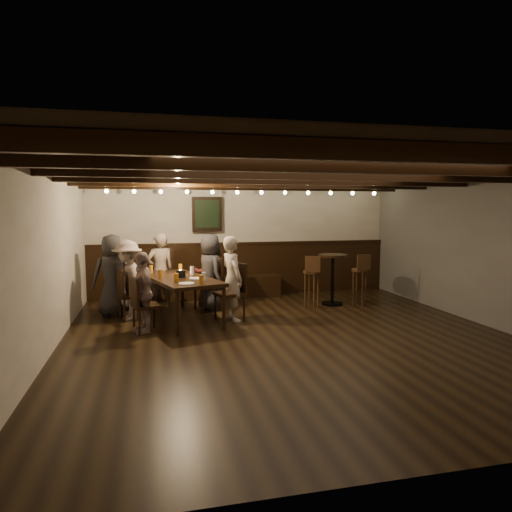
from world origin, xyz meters
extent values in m
plane|color=black|center=(0.00, 0.00, 0.00)|extent=(7.00, 7.00, 0.00)
plane|color=black|center=(0.00, 0.00, 2.40)|extent=(7.00, 7.00, 0.00)
plane|color=#BAB2A3|center=(0.00, 3.50, 1.20)|extent=(6.50, 0.00, 6.50)
plane|color=#545452|center=(3.25, 0.00, 1.20)|extent=(0.00, 7.00, 7.00)
plane|color=#BAB2A3|center=(-3.25, 0.00, 1.20)|extent=(0.00, 7.00, 7.00)
cube|color=black|center=(0.00, 3.46, 0.55)|extent=(6.50, 0.08, 1.10)
cube|color=black|center=(-0.80, 3.20, 0.23)|extent=(3.00, 0.45, 0.45)
cube|color=black|center=(-0.80, 3.40, 1.75)|extent=(0.62, 0.12, 0.72)
cube|color=black|center=(-0.80, 3.33, 1.75)|extent=(0.50, 0.02, 0.58)
cube|color=black|center=(0.00, -2.90, 2.31)|extent=(6.50, 0.10, 0.16)
cube|color=black|center=(0.00, -1.74, 2.31)|extent=(6.50, 0.10, 0.16)
cube|color=black|center=(0.00, -0.58, 2.31)|extent=(6.50, 0.10, 0.16)
cube|color=black|center=(0.00, 0.58, 2.31)|extent=(6.50, 0.10, 0.16)
cube|color=black|center=(0.00, 1.74, 2.31)|extent=(6.50, 0.10, 0.16)
cube|color=black|center=(0.00, 2.90, 2.31)|extent=(6.50, 0.10, 0.16)
sphere|color=#FFE099|center=(-2.75, 2.88, 2.19)|extent=(0.07, 0.07, 0.07)
sphere|color=#FFE099|center=(-1.38, 2.88, 2.19)|extent=(0.07, 0.07, 0.07)
sphere|color=#FFE099|center=(0.00, 2.88, 2.19)|extent=(0.07, 0.07, 0.07)
sphere|color=#FFE099|center=(1.38, 2.88, 2.19)|extent=(0.07, 0.07, 0.07)
sphere|color=#FFE099|center=(2.75, 2.88, 2.19)|extent=(0.07, 0.07, 0.07)
cube|color=black|center=(-1.51, 1.43, 0.70)|extent=(1.38, 2.10, 0.06)
cylinder|color=black|center=(-1.61, 0.45, 0.33)|extent=(0.06, 0.06, 0.67)
cylinder|color=black|center=(-2.13, 2.20, 0.33)|extent=(0.06, 0.06, 0.67)
cylinder|color=black|center=(-0.89, 0.66, 0.33)|extent=(0.06, 0.06, 0.67)
cylinder|color=black|center=(-1.40, 2.41, 0.33)|extent=(0.06, 0.06, 0.67)
cube|color=black|center=(-2.31, 1.67, 0.40)|extent=(0.48, 0.48, 0.05)
cube|color=black|center=(-2.48, 1.62, 0.64)|extent=(0.15, 0.39, 0.43)
cube|color=black|center=(-2.05, 0.80, 0.40)|extent=(0.48, 0.48, 0.05)
cube|color=black|center=(-2.22, 0.75, 0.64)|extent=(0.14, 0.38, 0.42)
cube|color=black|center=(-0.96, 2.06, 0.46)|extent=(0.55, 0.55, 0.05)
cube|color=black|center=(-0.77, 2.12, 0.72)|extent=(0.16, 0.43, 0.48)
cube|color=black|center=(-0.71, 1.20, 0.46)|extent=(0.55, 0.55, 0.05)
cube|color=black|center=(-0.52, 1.25, 0.72)|extent=(0.16, 0.43, 0.48)
imported|color=#28272A|center=(-2.63, 2.04, 0.72)|extent=(0.80, 0.63, 1.43)
imported|color=gray|center=(-1.80, 2.44, 0.71)|extent=(0.59, 0.47, 1.41)
imported|color=maroon|center=(-0.90, 2.55, 0.63)|extent=(0.73, 0.63, 1.27)
imported|color=gray|center=(-2.35, 1.65, 0.68)|extent=(0.73, 0.98, 1.35)
imported|color=gray|center=(-2.10, 0.79, 0.61)|extent=(0.49, 0.78, 1.23)
imported|color=#29292C|center=(-0.92, 2.07, 0.70)|extent=(0.62, 0.79, 1.41)
imported|color=#B3A897|center=(-0.66, 1.21, 0.71)|extent=(0.47, 0.59, 1.42)
cylinder|color=#BF7219|center=(-1.97, 2.02, 0.80)|extent=(0.07, 0.07, 0.14)
cylinder|color=#BF7219|center=(-1.45, 2.13, 0.80)|extent=(0.07, 0.07, 0.14)
cylinder|color=#BF7219|center=(-1.82, 1.44, 0.80)|extent=(0.07, 0.07, 0.14)
cylinder|color=silver|center=(-1.28, 1.71, 0.80)|extent=(0.07, 0.07, 0.14)
cylinder|color=#BF7219|center=(-1.59, 0.94, 0.80)|extent=(0.07, 0.07, 0.14)
cylinder|color=silver|center=(-1.16, 0.96, 0.80)|extent=(0.07, 0.07, 0.14)
cylinder|color=#BF7219|center=(-1.24, 0.68, 0.80)|extent=(0.07, 0.07, 0.14)
cylinder|color=white|center=(-1.46, 0.72, 0.73)|extent=(0.24, 0.24, 0.01)
cylinder|color=white|center=(-1.25, 1.19, 0.73)|extent=(0.24, 0.24, 0.01)
cube|color=black|center=(-1.49, 1.38, 0.79)|extent=(0.15, 0.10, 0.12)
cylinder|color=beige|center=(-1.48, 1.75, 0.75)|extent=(0.05, 0.05, 0.05)
cylinder|color=black|center=(1.46, 2.01, 0.02)|extent=(0.41, 0.41, 0.04)
cylinder|color=black|center=(1.46, 2.01, 0.48)|extent=(0.06, 0.06, 0.92)
cylinder|color=black|center=(1.46, 2.01, 0.96)|extent=(0.55, 0.55, 0.05)
cylinder|color=#3C2813|center=(0.96, 1.81, 0.68)|extent=(0.31, 0.31, 0.05)
cube|color=#3C2813|center=(0.92, 1.67, 0.85)|extent=(0.28, 0.10, 0.30)
cylinder|color=#3C2813|center=(1.96, 1.86, 0.68)|extent=(0.31, 0.31, 0.05)
cube|color=#3C2813|center=(1.97, 1.71, 0.85)|extent=(0.28, 0.04, 0.30)
camera|label=1|loc=(-1.98, -6.18, 1.87)|focal=32.00mm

